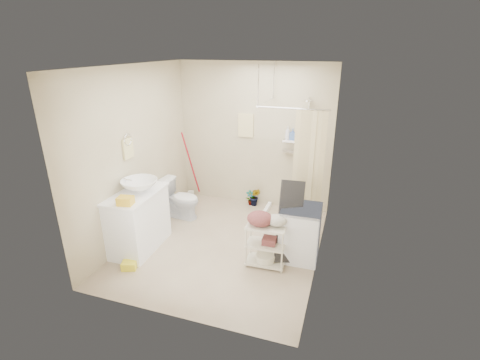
% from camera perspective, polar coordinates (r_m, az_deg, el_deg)
% --- Properties ---
extents(floor, '(3.20, 3.20, 0.00)m').
position_cam_1_polar(floor, '(5.41, -2.66, -10.43)').
color(floor, tan).
rests_on(floor, ground).
extents(ceiling, '(2.80, 3.20, 0.04)m').
position_cam_1_polar(ceiling, '(4.61, -3.23, 18.22)').
color(ceiling, silver).
rests_on(ceiling, ground).
extents(wall_back, '(2.80, 0.04, 2.60)m').
position_cam_1_polar(wall_back, '(6.32, 2.31, 7.12)').
color(wall_back, '#C3B897').
rests_on(wall_back, ground).
extents(wall_front, '(2.80, 0.04, 2.60)m').
position_cam_1_polar(wall_front, '(3.53, -12.28, -5.23)').
color(wall_front, '#C3B897').
rests_on(wall_front, ground).
extents(wall_left, '(0.04, 3.20, 2.60)m').
position_cam_1_polar(wall_left, '(5.50, -16.71, 4.06)').
color(wall_left, '#C3B897').
rests_on(wall_left, ground).
extents(wall_right, '(0.04, 3.20, 2.60)m').
position_cam_1_polar(wall_right, '(4.57, 13.71, 0.90)').
color(wall_right, '#C3B897').
rests_on(wall_right, ground).
extents(vanity, '(0.60, 1.02, 0.89)m').
position_cam_1_polar(vanity, '(5.34, -16.35, -6.40)').
color(vanity, white).
rests_on(vanity, ground).
extents(sink, '(0.60, 0.60, 0.18)m').
position_cam_1_polar(sink, '(5.15, -16.17, -0.89)').
color(sink, white).
rests_on(sink, vanity).
extents(counter_basket, '(0.22, 0.19, 0.11)m').
position_cam_1_polar(counter_basket, '(4.80, -18.29, -3.25)').
color(counter_basket, gold).
rests_on(counter_basket, vanity).
extents(floor_basket, '(0.33, 0.29, 0.15)m').
position_cam_1_polar(floor_basket, '(5.07, -17.73, -12.98)').
color(floor_basket, yellow).
rests_on(floor_basket, ground).
extents(toilet, '(0.71, 0.45, 0.69)m').
position_cam_1_polar(toilet, '(6.15, -9.73, -3.00)').
color(toilet, silver).
rests_on(toilet, ground).
extents(mop, '(0.13, 0.13, 1.34)m').
position_cam_1_polar(mop, '(6.78, -8.30, 2.37)').
color(mop, '#A20B1C').
rests_on(mop, ground).
extents(potted_plant_a, '(0.19, 0.17, 0.29)m').
position_cam_1_polar(potted_plant_a, '(6.58, 1.65, -2.92)').
color(potted_plant_a, brown).
rests_on(potted_plant_a, ground).
extents(potted_plant_b, '(0.20, 0.16, 0.36)m').
position_cam_1_polar(potted_plant_b, '(6.55, 2.50, -2.77)').
color(potted_plant_b, brown).
rests_on(potted_plant_b, ground).
extents(hanging_towel, '(0.28, 0.03, 0.42)m').
position_cam_1_polar(hanging_towel, '(6.29, 0.96, 8.95)').
color(hanging_towel, beige).
rests_on(hanging_towel, wall_back).
extents(towel_ring, '(0.04, 0.22, 0.34)m').
position_cam_1_polar(towel_ring, '(5.29, -17.93, 5.17)').
color(towel_ring, beige).
rests_on(towel_ring, wall_left).
extents(tp_holder, '(0.08, 0.12, 0.14)m').
position_cam_1_polar(tp_holder, '(5.71, -15.49, -1.39)').
color(tp_holder, white).
rests_on(tp_holder, wall_left).
extents(shower, '(1.10, 1.10, 2.10)m').
position_cam_1_polar(shower, '(5.70, 8.98, 2.65)').
color(shower, white).
rests_on(shower, ground).
extents(shampoo_bottle_a, '(0.09, 0.09, 0.23)m').
position_cam_1_polar(shampoo_bottle_a, '(6.07, 7.83, 7.66)').
color(shampoo_bottle_a, silver).
rests_on(shampoo_bottle_a, shower).
extents(shampoo_bottle_b, '(0.09, 0.09, 0.19)m').
position_cam_1_polar(shampoo_bottle_b, '(6.07, 8.64, 7.44)').
color(shampoo_bottle_b, '#4264A9').
rests_on(shampoo_bottle_b, shower).
extents(washing_machine, '(0.54, 0.56, 0.78)m').
position_cam_1_polar(washing_machine, '(4.99, 9.83, -8.52)').
color(washing_machine, silver).
rests_on(washing_machine, ground).
extents(laundry_rack, '(0.54, 0.33, 0.73)m').
position_cam_1_polar(laundry_rack, '(4.79, 4.28, -10.01)').
color(laundry_rack, beige).
rests_on(laundry_rack, ground).
extents(ironing_board, '(0.34, 0.23, 1.18)m').
position_cam_1_polar(ironing_board, '(4.83, 8.14, -6.76)').
color(ironing_board, black).
rests_on(ironing_board, ground).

